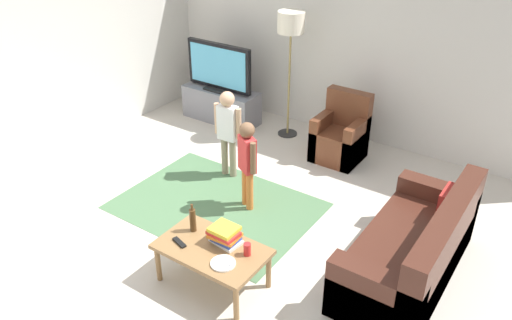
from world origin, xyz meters
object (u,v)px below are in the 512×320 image
tv (219,68)px  bottle (193,220)px  book_stack (225,235)px  soda_can (247,249)px  armchair (341,137)px  floor_lamp (291,29)px  couch (416,253)px  child_near_tv (228,126)px  tv_stand (221,105)px  coffee_table (212,252)px  plate (223,263)px  child_center (247,158)px  tv_remote (179,242)px

tv → bottle: size_ratio=3.73×
book_stack → soda_can: book_stack is taller
armchair → soda_can: armchair is taller
floor_lamp → couch: bearing=-37.0°
floor_lamp → child_near_tv: 1.65m
tv_stand → couch: bearing=-25.9°
coffee_table → tv_stand: bearing=126.5°
floor_lamp → plate: bearing=-68.1°
armchair → bottle: (-0.18, -2.77, 0.25)m
plate → armchair: bearing=96.4°
book_stack → plate: (0.16, -0.24, -0.08)m
coffee_table → book_stack: 0.19m
bottle → soda_can: size_ratio=2.46×
soda_can → child_center: bearing=125.2°
bottle → tv_remote: bearing=-84.8°
tv → soda_can: size_ratio=9.17×
coffee_table → tv_remote: bearing=-156.8°
child_center → tv_stand: bearing=134.9°
tv_stand → coffee_table: (2.15, -2.91, 0.13)m
couch → book_stack: size_ratio=6.07×
tv → coffee_table: (2.15, -2.89, -0.48)m
tv → armchair: size_ratio=1.22×
book_stack → plate: bearing=-56.1°
book_stack → tv_remote: (-0.34, -0.24, -0.08)m
floor_lamp → bottle: bearing=-75.7°
armchair → soda_can: bearing=-81.0°
tv → couch: size_ratio=0.61×
soda_can → tv: bearing=131.6°
couch → plate: size_ratio=8.18×
child_near_tv → tv: bearing=131.5°
book_stack → tv_stand: bearing=128.4°
tv → child_center: (1.69, -1.67, -0.21)m
child_center → child_near_tv: bearing=143.4°
child_center → bottle: (0.16, -1.11, -0.09)m
couch → armchair: 2.38m
tv_stand → tv_remote: size_ratio=7.06×
floor_lamp → plate: floor_lamp is taller
tv → soda_can: (2.47, -2.79, -0.37)m
couch → tv_remote: bearing=-145.0°
child_near_tv → child_center: child_near_tv is taller
couch → bottle: (-1.81, -1.03, 0.25)m
floor_lamp → plate: (1.28, -3.18, -1.12)m
couch → tv_remote: 2.18m
tv → armchair: 2.11m
soda_can → plate: size_ratio=0.55×
tv_stand → couch: 4.07m
bottle → tv_remote: (0.02, -0.22, -0.11)m
book_stack → tv: bearing=128.7°
tv → plate: 3.85m
floor_lamp → book_stack: 3.31m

